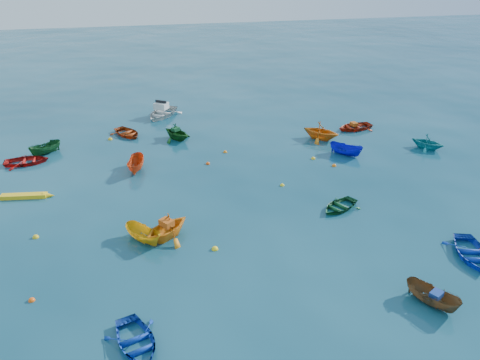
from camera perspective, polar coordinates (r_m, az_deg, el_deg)
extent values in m
plane|color=#0A374A|center=(28.17, 2.19, -5.20)|extent=(160.00, 160.00, 0.00)
imported|color=#0D35A4|center=(21.05, -12.49, -19.10)|extent=(3.04, 3.62, 0.64)
imported|color=brown|center=(24.10, 22.22, -13.81)|extent=(2.18, 2.79, 1.02)
imported|color=#0D35AB|center=(28.16, 26.32, -8.35)|extent=(3.36, 3.99, 0.71)
imported|color=orange|center=(27.10, -8.87, -6.96)|extent=(3.95, 3.87, 1.58)
imported|color=gold|center=(27.03, -11.59, -7.31)|extent=(2.45, 2.74, 1.04)
imported|color=#135128|center=(30.23, 11.98, -3.42)|extent=(3.39, 3.09, 0.58)
imported|color=teal|center=(41.25, 21.78, 3.58)|extent=(3.33, 3.37, 1.34)
imported|color=#B3120E|center=(39.15, -24.52, 1.83)|extent=(3.28, 2.39, 0.67)
imported|color=#C63F12|center=(35.36, -12.47, 1.15)|extent=(1.59, 3.02, 1.11)
imported|color=#114915|center=(40.58, -7.69, 4.95)|extent=(3.62, 3.69, 1.48)
imported|color=#A5250D|center=(43.77, 13.75, 6.05)|extent=(3.71, 2.95, 0.69)
imported|color=#0D0FAD|center=(38.09, 12.72, 3.03)|extent=(2.63, 2.66, 1.05)
imported|color=#A1350D|center=(42.26, -13.53, 5.33)|extent=(3.60, 3.91, 0.66)
imported|color=orange|center=(40.85, 9.76, 4.94)|extent=(4.13, 4.11, 1.65)
imported|color=#10481F|center=(40.37, -22.52, 2.95)|extent=(2.75, 2.47, 1.04)
imported|color=silver|center=(46.57, -9.49, 7.70)|extent=(4.86, 5.21, 1.48)
cube|color=navy|center=(23.66, 22.82, -12.75)|extent=(0.73, 0.67, 0.28)
cube|color=#CC5514|center=(26.61, -8.94, -5.18)|extent=(0.91, 0.94, 0.36)
cube|color=#134F27|center=(40.34, -7.86, 6.15)|extent=(0.77, 0.74, 0.30)
cube|color=#B65112|center=(43.54, 13.71, 6.65)|extent=(0.58, 0.71, 0.31)
sphere|color=#FF580D|center=(24.60, -24.04, -13.29)|extent=(0.31, 0.31, 0.31)
sphere|color=yellow|center=(25.87, -3.08, -8.44)|extent=(0.37, 0.37, 0.37)
sphere|color=gold|center=(29.21, -23.64, -6.44)|extent=(0.35, 0.35, 0.35)
sphere|color=#EA4E0C|center=(35.64, -3.94, 1.96)|extent=(0.33, 0.33, 0.33)
sphere|color=yellow|center=(32.47, 5.17, -0.68)|extent=(0.30, 0.30, 0.30)
sphere|color=orange|center=(35.92, 11.39, 1.68)|extent=(0.34, 0.34, 0.34)
sphere|color=gold|center=(41.64, -15.54, 4.76)|extent=(0.39, 0.39, 0.39)
sphere|color=orange|center=(37.61, -1.82, 3.39)|extent=(0.32, 0.32, 0.32)
sphere|color=yellow|center=(36.86, 8.91, 2.56)|extent=(0.34, 0.34, 0.34)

